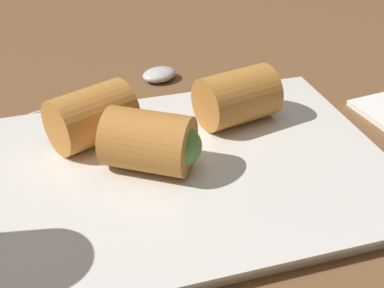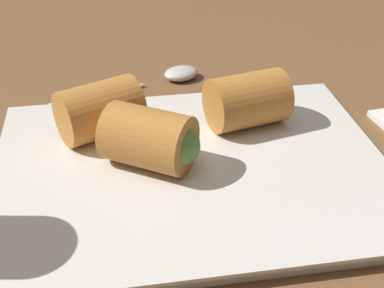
# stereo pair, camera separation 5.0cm
# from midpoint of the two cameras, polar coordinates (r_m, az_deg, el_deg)

# --- Properties ---
(table_surface) EXTENTS (1.80, 1.40, 0.02)m
(table_surface) POSITION_cam_midpoint_polar(r_m,az_deg,el_deg) (0.50, -4.80, -3.59)
(table_surface) COLOR brown
(table_surface) RESTS_ON ground
(serving_plate) EXTENTS (0.34, 0.27, 0.01)m
(serving_plate) POSITION_cam_midpoint_polar(r_m,az_deg,el_deg) (0.47, -3.03, -3.00)
(serving_plate) COLOR silver
(serving_plate) RESTS_ON table_surface
(roll_front_left) EXTENTS (0.09, 0.08, 0.05)m
(roll_front_left) POSITION_cam_midpoint_polar(r_m,az_deg,el_deg) (0.50, -13.04, 2.97)
(roll_front_left) COLOR #B77533
(roll_front_left) RESTS_ON serving_plate
(roll_front_right) EXTENTS (0.09, 0.08, 0.05)m
(roll_front_right) POSITION_cam_midpoint_polar(r_m,az_deg,el_deg) (0.45, -7.28, 0.10)
(roll_front_right) COLOR #B77533
(roll_front_right) RESTS_ON serving_plate
(roll_back_left) EXTENTS (0.09, 0.07, 0.05)m
(roll_back_left) POSITION_cam_midpoint_polar(r_m,az_deg,el_deg) (0.52, 2.53, 5.05)
(roll_back_left) COLOR #B77533
(roll_back_left) RESTS_ON serving_plate
(spoon) EXTENTS (0.18, 0.07, 0.01)m
(spoon) POSITION_cam_midpoint_polar(r_m,az_deg,el_deg) (0.64, -6.74, 6.99)
(spoon) COLOR silver
(spoon) RESTS_ON table_surface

